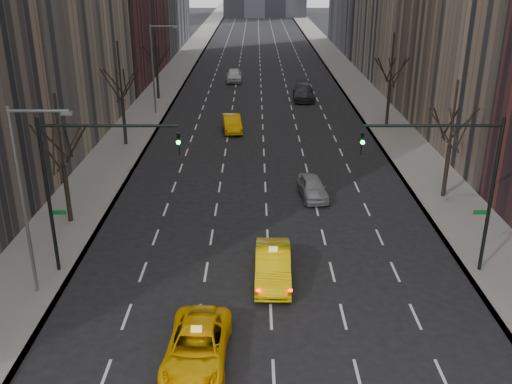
{
  "coord_description": "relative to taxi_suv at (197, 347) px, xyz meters",
  "views": [
    {
      "loc": [
        -0.69,
        -13.67,
        14.75
      ],
      "look_at": [
        -0.67,
        14.32,
        3.5
      ],
      "focal_mm": 40.0,
      "sensor_mm": 36.0,
      "label": 1
    }
  ],
  "objects": [
    {
      "name": "traffic_mast_right",
      "position": [
        12.11,
        7.12,
        4.76
      ],
      "size": [
        6.69,
        0.39,
        8.0
      ],
      "color": "black",
      "rests_on": "ground"
    },
    {
      "name": "taxi_sedan",
      "position": [
        3.17,
        6.31,
        0.09
      ],
      "size": [
        1.82,
        4.98,
        1.63
      ],
      "primitive_type": "imported",
      "rotation": [
        0.0,
        0.0,
        -0.02
      ],
      "color": "yellow",
      "rests_on": "ground"
    },
    {
      "name": "traffic_mast_left",
      "position": [
        -6.1,
        7.12,
        4.76
      ],
      "size": [
        6.69,
        0.39,
        8.0
      ],
      "color": "black",
      "rests_on": "ground"
    },
    {
      "name": "far_taxi",
      "position": [
        0.09,
        33.64,
        0.03
      ],
      "size": [
        2.13,
        4.75,
        1.51
      ],
      "primitive_type": "imported",
      "rotation": [
        0.0,
        0.0,
        0.12
      ],
      "color": "#F5A305",
      "rests_on": "ground"
    },
    {
      "name": "far_car_white",
      "position": [
        -0.59,
        57.94,
        0.13
      ],
      "size": [
        2.1,
        5.03,
        1.7
      ],
      "primitive_type": "imported",
      "rotation": [
        0.0,
        0.0,
        0.02
      ],
      "color": "white",
      "rests_on": "ground"
    },
    {
      "name": "sidewalk_right",
      "position": [
        15.25,
        65.12,
        -0.65
      ],
      "size": [
        4.5,
        320.0,
        0.15
      ],
      "primitive_type": "cube",
      "color": "slate",
      "rests_on": "ground"
    },
    {
      "name": "tree_lw_d",
      "position": [
        -9.0,
        47.12,
        2.84
      ],
      "size": [
        3.36,
        3.5,
        7.36
      ],
      "color": "black",
      "rests_on": "ground"
    },
    {
      "name": "silver_sedan_ahead",
      "position": [
        6.16,
        17.24,
        -0.02
      ],
      "size": [
        2.11,
        4.31,
        1.41
      ],
      "primitive_type": "imported",
      "rotation": [
        0.0,
        0.0,
        0.11
      ],
      "color": "#909397",
      "rests_on": "ground"
    },
    {
      "name": "tree_lw_c",
      "position": [
        -9.0,
        29.12,
        3.31
      ],
      "size": [
        3.36,
        3.5,
        8.74
      ],
      "color": "black",
      "rests_on": "ground"
    },
    {
      "name": "taxi_suv",
      "position": [
        0.0,
        0.0,
        0.0
      ],
      "size": [
        2.63,
        5.32,
        1.45
      ],
      "primitive_type": "imported",
      "rotation": [
        0.0,
        0.0,
        -0.04
      ],
      "color": "#FFBE05",
      "rests_on": "ground"
    },
    {
      "name": "tree_rw_c",
      "position": [
        15.0,
        35.12,
        3.31
      ],
      "size": [
        3.36,
        3.5,
        8.74
      ],
      "color": "black",
      "rests_on": "ground"
    },
    {
      "name": "streetlight_near",
      "position": [
        -7.83,
        5.12,
        4.89
      ],
      "size": [
        2.83,
        0.22,
        9.0
      ],
      "color": "slate",
      "rests_on": "ground"
    },
    {
      "name": "sidewalk_left",
      "position": [
        -9.25,
        65.12,
        -0.65
      ],
      "size": [
        4.5,
        320.0,
        0.15
      ],
      "primitive_type": "cube",
      "color": "slate",
      "rests_on": "ground"
    },
    {
      "name": "tree_rw_b",
      "position": [
        15.0,
        17.12,
        2.99
      ],
      "size": [
        3.36,
        3.5,
        7.82
      ],
      "color": "black",
      "rests_on": "ground"
    },
    {
      "name": "far_suv_grey",
      "position": [
        7.89,
        47.12,
        0.14
      ],
      "size": [
        2.59,
        6.02,
        1.73
      ],
      "primitive_type": "imported",
      "rotation": [
        0.0,
        0.0,
        -0.03
      ],
      "color": "#2A2A2E",
      "rests_on": "ground"
    },
    {
      "name": "tree_lw_b",
      "position": [
        -9.0,
        13.12,
        2.99
      ],
      "size": [
        3.36,
        3.5,
        7.82
      ],
      "color": "black",
      "rests_on": "ground"
    },
    {
      "name": "streetlight_far",
      "position": [
        -7.83,
        40.12,
        4.89
      ],
      "size": [
        2.83,
        0.22,
        9.0
      ],
      "color": "slate",
      "rests_on": "ground"
    }
  ]
}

